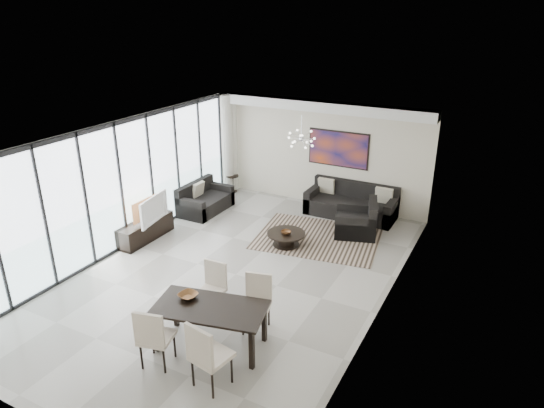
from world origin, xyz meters
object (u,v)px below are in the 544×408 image
Objects in this scene: dining_table at (210,311)px; coffee_table at (286,238)px; sofa_main at (351,205)px; tv_console at (146,230)px; television at (150,209)px.

coffee_table is at bearing 97.84° from dining_table.
dining_table reaches higher than coffee_table.
sofa_main is (0.76, 2.37, 0.11)m from coffee_table.
dining_table reaches higher than tv_console.
television is 0.57× the size of dining_table.
sofa_main is at bearing 72.36° from coffee_table.
television is at bearing 14.31° from tv_console.
television is (0.16, 0.04, 0.56)m from tv_console.
tv_console is at bearing 94.89° from television.
dining_table is (0.53, -3.82, 0.48)m from coffee_table.
tv_console is 0.80× the size of dining_table.
sofa_main is 1.50× the size of tv_console.
tv_console is 1.42× the size of television.
tv_console is (-3.85, -3.65, -0.04)m from sofa_main.
tv_console is 0.58m from television.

